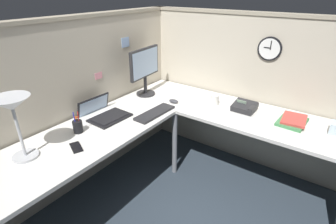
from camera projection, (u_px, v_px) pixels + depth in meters
name	position (u px, v px, depth m)	size (l,w,h in m)	color
ground_plane	(179.00, 185.00, 2.62)	(6.80, 6.80, 0.00)	#2D3842
cubicle_wall_back	(81.00, 104.00, 2.46)	(2.57, 0.12, 1.58)	#B7AD99
cubicle_wall_right	(246.00, 91.00, 2.77)	(0.12, 2.37, 1.58)	#B7AD99
desk	(175.00, 139.00, 2.21)	(2.35, 2.15, 0.73)	silver
monitor	(145.00, 68.00, 2.73)	(0.46, 0.20, 0.50)	#232326
laptop	(103.00, 113.00, 2.38)	(0.35, 0.39, 0.22)	black
keyboard	(155.00, 113.00, 2.41)	(0.43, 0.14, 0.02)	#232326
computer_mouse	(174.00, 101.00, 2.64)	(0.06, 0.10, 0.03)	#38383D
desk_lamp_dome	(13.00, 109.00, 1.65)	(0.24, 0.24, 0.44)	#B7BABF
pen_cup	(78.00, 126.00, 2.10)	(0.08, 0.08, 0.18)	black
cell_phone	(76.00, 147.00, 1.91)	(0.07, 0.14, 0.01)	black
office_phone	(245.00, 107.00, 2.46)	(0.19, 0.21, 0.11)	#232326
book_stack	(293.00, 121.00, 2.25)	(0.30, 0.23, 0.04)	#3F7F4C
coffee_mug	(215.00, 100.00, 2.60)	(0.08, 0.08, 0.10)	silver
wall_clock	(270.00, 49.00, 2.43)	(0.04, 0.22, 0.22)	black
pinned_note_leftmost	(125.00, 42.00, 2.65)	(0.11, 0.00, 0.10)	#99B7E5
pinned_note_middle	(99.00, 76.00, 2.48)	(0.09, 0.00, 0.06)	pink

